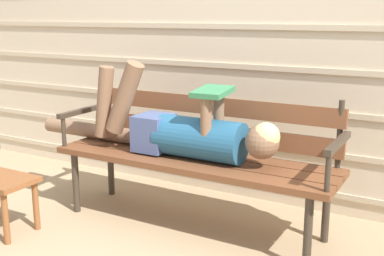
# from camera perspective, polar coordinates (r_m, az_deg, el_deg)

# --- Properties ---
(ground_plane) EXTENTS (12.00, 12.00, 0.00)m
(ground_plane) POSITION_cam_1_polar(r_m,az_deg,el_deg) (3.00, -0.66, -11.81)
(ground_plane) COLOR tan
(house_siding) EXTENTS (4.92, 0.08, 2.37)m
(house_siding) POSITION_cam_1_polar(r_m,az_deg,el_deg) (3.34, 5.45, 11.79)
(house_siding) COLOR beige
(house_siding) RESTS_ON ground
(park_bench) EXTENTS (1.74, 0.48, 0.82)m
(park_bench) POSITION_cam_1_polar(r_m,az_deg,el_deg) (2.94, 0.66, -2.44)
(park_bench) COLOR brown
(park_bench) RESTS_ON ground
(reclining_person) EXTENTS (1.75, 0.26, 0.57)m
(reclining_person) POSITION_cam_1_polar(r_m,az_deg,el_deg) (2.90, -1.70, -0.28)
(reclining_person) COLOR #23567A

